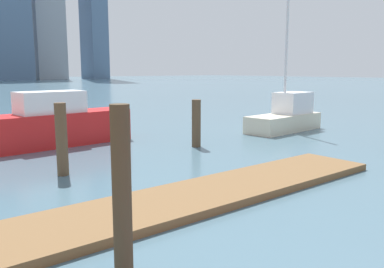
# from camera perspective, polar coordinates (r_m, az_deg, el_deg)

# --- Properties ---
(floating_dock) EXTENTS (11.48, 2.00, 0.18)m
(floating_dock) POSITION_cam_1_polar(r_m,az_deg,el_deg) (9.18, 0.35, -8.92)
(floating_dock) COLOR brown
(floating_dock) RESTS_ON ground_plane
(dock_piling_0) EXTENTS (0.27, 0.27, 2.47)m
(dock_piling_0) POSITION_cam_1_polar(r_m,az_deg,el_deg) (5.74, -9.91, -8.19)
(dock_piling_0) COLOR #473826
(dock_piling_0) RESTS_ON ground_plane
(dock_piling_1) EXTENTS (0.34, 0.34, 1.81)m
(dock_piling_1) POSITION_cam_1_polar(r_m,az_deg,el_deg) (15.37, 0.61, 1.52)
(dock_piling_1) COLOR brown
(dock_piling_1) RESTS_ON ground_plane
(dock_piling_2) EXTENTS (0.32, 0.32, 2.04)m
(dock_piling_2) POSITION_cam_1_polar(r_m,az_deg,el_deg) (11.73, -17.98, -0.74)
(dock_piling_2) COLOR brown
(dock_piling_2) RESTS_ON ground_plane
(moored_boat_0) EXTENTS (5.57, 1.96, 2.12)m
(moored_boat_0) POSITION_cam_1_polar(r_m,az_deg,el_deg) (16.59, -18.27, 1.40)
(moored_boat_0) COLOR red
(moored_boat_0) RESTS_ON ground_plane
(moored_boat_3) EXTENTS (4.46, 1.88, 6.66)m
(moored_boat_3) POSITION_cam_1_polar(r_m,az_deg,el_deg) (20.11, 13.24, 2.52)
(moored_boat_3) COLOR beige
(moored_boat_3) RESTS_ON ground_plane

